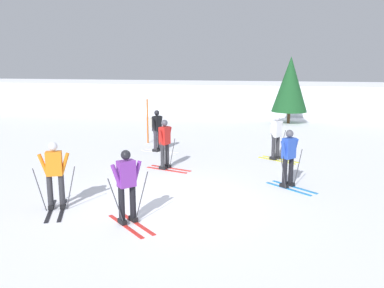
% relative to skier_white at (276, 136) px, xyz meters
% --- Properties ---
extents(ground_plane, '(120.00, 120.00, 0.00)m').
position_rel_skier_white_xyz_m(ground_plane, '(-2.53, -5.47, -0.92)').
color(ground_plane, white).
extents(far_snow_ridge, '(80.00, 7.23, 2.07)m').
position_rel_skier_white_xyz_m(far_snow_ridge, '(-2.53, 15.98, 0.12)').
color(far_snow_ridge, white).
rests_on(far_snow_ridge, ground).
extents(skier_white, '(1.55, 1.17, 1.71)m').
position_rel_skier_white_xyz_m(skier_white, '(0.00, 0.00, 0.00)').
color(skier_white, gold).
rests_on(skier_white, ground).
extents(skier_blue, '(1.47, 1.31, 1.71)m').
position_rel_skier_white_xyz_m(skier_blue, '(0.40, -3.47, 0.00)').
color(skier_blue, '#237AC6').
rests_on(skier_blue, ground).
extents(skier_orange, '(0.98, 1.61, 1.71)m').
position_rel_skier_white_xyz_m(skier_orange, '(-5.29, -6.51, 0.04)').
color(skier_orange, black).
rests_on(skier_orange, ground).
extents(skier_purple, '(1.43, 1.35, 1.71)m').
position_rel_skier_white_xyz_m(skier_purple, '(-3.20, -7.04, 0.00)').
color(skier_purple, red).
rests_on(skier_purple, ground).
extents(skier_black, '(1.64, 0.98, 1.71)m').
position_rel_skier_white_xyz_m(skier_black, '(-4.80, 0.44, 0.04)').
color(skier_black, silver).
rests_on(skier_black, ground).
extents(skier_red, '(1.64, 0.96, 1.71)m').
position_rel_skier_white_xyz_m(skier_red, '(-3.69, -2.21, -0.00)').
color(skier_red, red).
rests_on(skier_red, ground).
extents(trail_marker_pole, '(0.07, 0.07, 1.99)m').
position_rel_skier_white_xyz_m(trail_marker_pole, '(-5.73, 2.09, 0.08)').
color(trail_marker_pole, '#C65614').
rests_on(trail_marker_pole, ground).
extents(conifer_far_left, '(2.10, 2.10, 3.96)m').
position_rel_skier_white_xyz_m(conifer_far_left, '(0.63, 9.70, 1.41)').
color(conifer_far_left, '#513823').
rests_on(conifer_far_left, ground).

